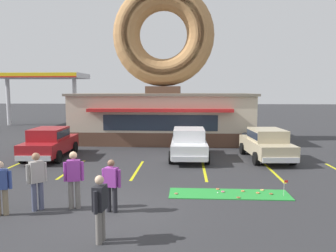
{
  "coord_description": "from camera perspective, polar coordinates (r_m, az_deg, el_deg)",
  "views": [
    {
      "loc": [
        2.38,
        -9.3,
        3.54
      ],
      "look_at": [
        1.54,
        5.0,
        2.0
      ],
      "focal_mm": 35.0,
      "sensor_mm": 36.0,
      "label": 1
    }
  ],
  "objects": [
    {
      "name": "gas_station_canopy",
      "position": [
        36.03,
        -21.35,
        7.82
      ],
      "size": [
        9.0,
        4.46,
        5.3
      ],
      "color": "silver",
      "rests_on": "ground"
    },
    {
      "name": "pedestrian_clipboard_woman",
      "position": [
        9.81,
        -9.82,
        -9.82
      ],
      "size": [
        0.58,
        0.32,
        1.56
      ],
      "color": "#232328",
      "rests_on": "ground"
    },
    {
      "name": "mini_donut_far_right",
      "position": [
        11.78,
        9.54,
        -11.2
      ],
      "size": [
        0.13,
        0.13,
        0.04
      ],
      "primitive_type": "torus",
      "color": "#D8667F",
      "rests_on": "putting_mat"
    },
    {
      "name": "trash_bin",
      "position": [
        20.58,
        13.54,
        -2.53
      ],
      "size": [
        0.57,
        0.57,
        0.97
      ],
      "color": "#232833",
      "rests_on": "ground"
    },
    {
      "name": "mini_donut_far_centre",
      "position": [
        11.26,
        12.16,
        -12.08
      ],
      "size": [
        0.13,
        0.13,
        0.04
      ],
      "primitive_type": "torus",
      "color": "brown",
      "rests_on": "putting_mat"
    },
    {
      "name": "golf_ball",
      "position": [
        11.62,
        8.65,
        -11.42
      ],
      "size": [
        0.04,
        0.04,
        0.04
      ],
      "primitive_type": "sphere",
      "color": "white",
      "rests_on": "putting_mat"
    },
    {
      "name": "putting_flag_pin",
      "position": [
        11.77,
        19.73,
        -9.51
      ],
      "size": [
        0.13,
        0.01,
        0.55
      ],
      "color": "silver",
      "rests_on": "putting_mat"
    },
    {
      "name": "pedestrian_beanie_man",
      "position": [
        7.98,
        -11.76,
        -13.43
      ],
      "size": [
        0.29,
        0.59,
        1.6
      ],
      "color": "slate",
      "rests_on": "ground"
    },
    {
      "name": "parking_stripe_centre",
      "position": [
        14.76,
        6.35,
        -7.77
      ],
      "size": [
        0.12,
        3.6,
        0.01
      ],
      "primitive_type": "cube",
      "color": "yellow",
      "rests_on": "ground"
    },
    {
      "name": "mini_donut_mid_right",
      "position": [
        12.03,
        8.65,
        -10.8
      ],
      "size": [
        0.13,
        0.13,
        0.04
      ],
      "primitive_type": "torus",
      "color": "#D17F47",
      "rests_on": "putting_mat"
    },
    {
      "name": "donut_shop_building",
      "position": [
        23.31,
        -0.82,
        6.63
      ],
      "size": [
        12.3,
        6.75,
        10.96
      ],
      "color": "brown",
      "rests_on": "ground"
    },
    {
      "name": "mini_donut_far_left",
      "position": [
        12.25,
        16.08,
        -10.67
      ],
      "size": [
        0.13,
        0.13,
        0.04
      ],
      "primitive_type": "torus",
      "color": "#E5C666",
      "rests_on": "putting_mat"
    },
    {
      "name": "mini_donut_mid_centre",
      "position": [
        11.97,
        12.9,
        -10.98
      ],
      "size": [
        0.13,
        0.13,
        0.04
      ],
      "primitive_type": "torus",
      "color": "#D17F47",
      "rests_on": "putting_mat"
    },
    {
      "name": "mini_donut_near_left",
      "position": [
        11.42,
        1.42,
        -11.68
      ],
      "size": [
        0.13,
        0.13,
        0.04
      ],
      "primitive_type": "torus",
      "color": "#A5724C",
      "rests_on": "putting_mat"
    },
    {
      "name": "parking_stripe_far_left",
      "position": [
        16.87,
        -26.07,
        -6.6
      ],
      "size": [
        0.12,
        3.6,
        0.01
      ],
      "primitive_type": "cube",
      "color": "yellow",
      "rests_on": "ground"
    },
    {
      "name": "pedestrian_hooded_kid",
      "position": [
        10.52,
        -21.88,
        -8.46
      ],
      "size": [
        0.46,
        0.43,
        1.74
      ],
      "color": "#474C66",
      "rests_on": "ground"
    },
    {
      "name": "mini_donut_near_right",
      "position": [
        11.89,
        15.38,
        -11.17
      ],
      "size": [
        0.13,
        0.13,
        0.04
      ],
      "primitive_type": "torus",
      "color": "#D17F47",
      "rests_on": "putting_mat"
    },
    {
      "name": "mini_donut_mid_left",
      "position": [
        11.92,
        17.51,
        -11.2
      ],
      "size": [
        0.13,
        0.13,
        0.04
      ],
      "primitive_type": "torus",
      "color": "brown",
      "rests_on": "putting_mat"
    },
    {
      "name": "car_red",
      "position": [
        18.41,
        -19.88,
        -2.56
      ],
      "size": [
        2.14,
        4.64,
        1.6
      ],
      "color": "maroon",
      "rests_on": "ground"
    },
    {
      "name": "parking_stripe_left",
      "position": [
        15.63,
        -16.37,
        -7.2
      ],
      "size": [
        0.12,
        3.6,
        0.01
      ],
      "primitive_type": "cube",
      "color": "yellow",
      "rests_on": "ground"
    },
    {
      "name": "parking_stripe_mid_left",
      "position": [
        14.9,
        -5.35,
        -7.62
      ],
      "size": [
        0.12,
        3.6,
        0.01
      ],
      "primitive_type": "cube",
      "color": "yellow",
      "rests_on": "ground"
    },
    {
      "name": "ground_plane",
      "position": [
        10.24,
        -10.63,
        -14.21
      ],
      "size": [
        160.0,
        160.0,
        0.0
      ],
      "primitive_type": "plane",
      "color": "#2D2D30"
    },
    {
      "name": "putting_mat",
      "position": [
        11.66,
        10.58,
        -11.57
      ],
      "size": [
        4.1,
        1.14,
        0.03
      ],
      "primitive_type": "cube",
      "color": "green",
      "rests_on": "ground"
    },
    {
      "name": "pedestrian_leather_jacket_man",
      "position": [
        10.32,
        -16.08,
        -8.51
      ],
      "size": [
        0.58,
        0.32,
        1.74
      ],
      "color": "slate",
      "rests_on": "ground"
    },
    {
      "name": "car_white",
      "position": [
        17.17,
        3.66,
        -2.82
      ],
      "size": [
        2.01,
        4.57,
        1.6
      ],
      "color": "silver",
      "rests_on": "ground"
    },
    {
      "name": "car_champagne",
      "position": [
        17.66,
        16.76,
        -2.82
      ],
      "size": [
        2.21,
        4.67,
        1.6
      ],
      "color": "#BCAD89",
      "rests_on": "ground"
    },
    {
      "name": "parking_stripe_mid_right",
      "position": [
        15.21,
        17.81,
        -7.61
      ],
      "size": [
        0.12,
        3.6,
        0.01
      ],
      "primitive_type": "cube",
      "color": "yellow",
      "rests_on": "ground"
    },
    {
      "name": "pedestrian_blue_sweater_man",
      "position": [
        10.55,
        -27.09,
        -9.26
      ],
      "size": [
        0.58,
        0.33,
        1.57
      ],
      "color": "#7F7056",
      "rests_on": "ground"
    }
  ]
}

